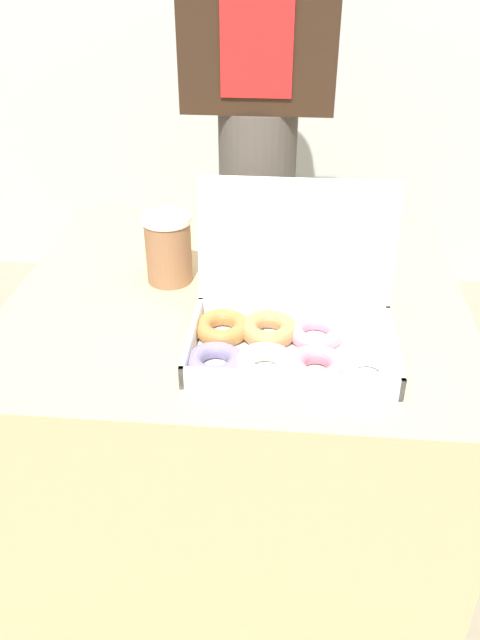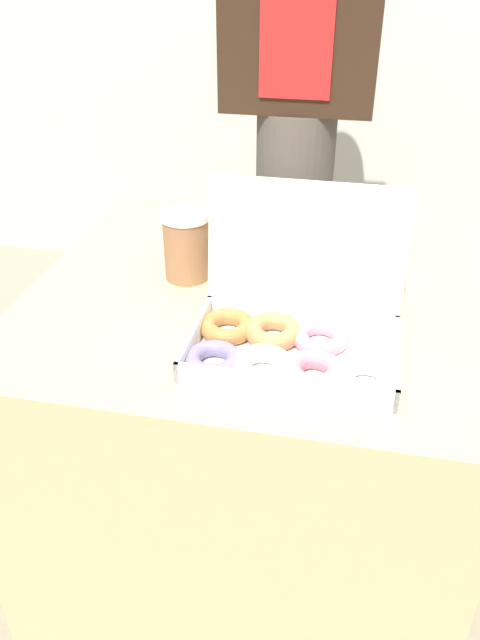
% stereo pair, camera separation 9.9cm
% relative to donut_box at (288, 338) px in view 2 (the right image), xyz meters
% --- Properties ---
extents(ground_plane, '(14.00, 14.00, 0.00)m').
position_rel_donut_box_xyz_m(ground_plane, '(-0.10, 0.22, -0.79)').
color(ground_plane, gray).
extents(table, '(0.89, 0.83, 0.75)m').
position_rel_donut_box_xyz_m(table, '(-0.10, 0.22, -0.41)').
color(table, tan).
rests_on(table, ground_plane).
extents(donut_box, '(0.37, 0.26, 0.26)m').
position_rel_donut_box_xyz_m(donut_box, '(0.00, 0.00, 0.00)').
color(donut_box, white).
rests_on(donut_box, table).
extents(coffee_cup, '(0.10, 0.10, 0.14)m').
position_rel_donut_box_xyz_m(coffee_cup, '(-0.24, 0.24, 0.03)').
color(coffee_cup, '#8C6042').
rests_on(coffee_cup, table).
extents(person_customer, '(0.41, 0.23, 1.78)m').
position_rel_donut_box_xyz_m(person_customer, '(-0.11, 0.89, 0.20)').
color(person_customer, '#4C4742').
rests_on(person_customer, ground_plane).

